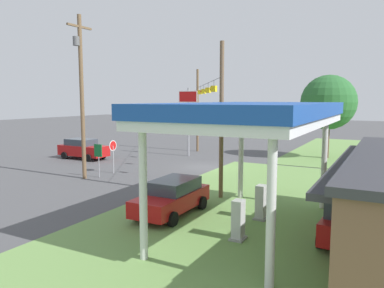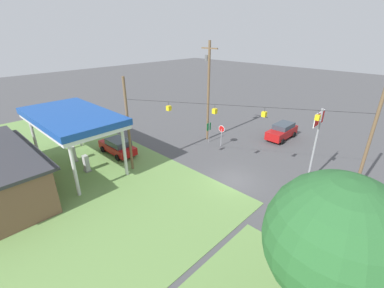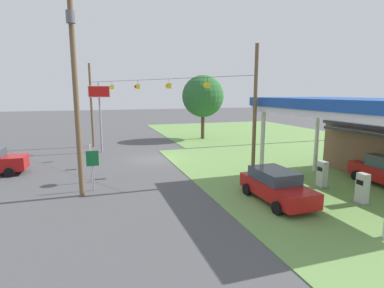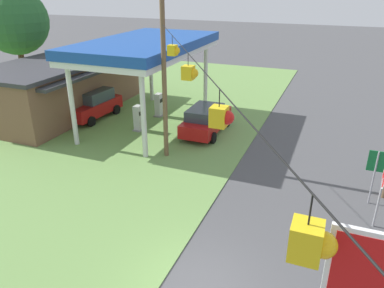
{
  "view_description": "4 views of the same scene",
  "coord_description": "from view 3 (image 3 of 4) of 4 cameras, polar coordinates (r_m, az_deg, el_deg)",
  "views": [
    {
      "loc": [
        27.32,
        13.35,
        5.58
      ],
      "look_at": [
        5.36,
        1.61,
        2.59
      ],
      "focal_mm": 35.0,
      "sensor_mm": 36.0,
      "label": 1
    },
    {
      "loc": [
        -10.83,
        16.61,
        12.16
      ],
      "look_at": [
        3.76,
        1.43,
        2.85
      ],
      "focal_mm": 24.0,
      "sensor_mm": 36.0,
      "label": 2
    },
    {
      "loc": [
        25.2,
        -4.76,
        5.73
      ],
      "look_at": [
        5.55,
        1.65,
        2.17
      ],
      "focal_mm": 28.0,
      "sensor_mm": 36.0,
      "label": 3
    },
    {
      "loc": [
        -8.24,
        -3.07,
        8.68
      ],
      "look_at": [
        6.08,
        2.65,
        1.94
      ],
      "focal_mm": 35.0,
      "sensor_mm": 36.0,
      "label": 4
    }
  ],
  "objects": [
    {
      "name": "ground_plane",
      "position": [
        26.28,
        -7.21,
        -2.91
      ],
      "size": [
        160.0,
        160.0,
        0.0
      ],
      "primitive_type": "plane",
      "color": "#4C4C4F"
    },
    {
      "name": "grass_verge_opposite_corner",
      "position": [
        46.49,
        8.61,
        2.59
      ],
      "size": [
        24.0,
        24.0,
        0.04
      ],
      "primitive_type": "cube",
      "color": "#6B934C",
      "rests_on": "ground"
    },
    {
      "name": "gas_station_canopy",
      "position": [
        18.26,
        27.43,
        6.12
      ],
      "size": [
        10.79,
        5.87,
        5.43
      ],
      "color": "silver",
      "rests_on": "ground"
    },
    {
      "name": "fuel_pump_near",
      "position": [
        19.9,
        23.53,
        -5.47
      ],
      "size": [
        0.71,
        0.56,
        1.64
      ],
      "color": "gray",
      "rests_on": "ground"
    },
    {
      "name": "fuel_pump_far",
      "position": [
        17.95,
        29.68,
        -7.56
      ],
      "size": [
        0.71,
        0.56,
        1.64
      ],
      "color": "gray",
      "rests_on": "ground"
    },
    {
      "name": "car_at_pumps_front",
      "position": [
        16.52,
        15.7,
        -7.63
      ],
      "size": [
        4.75,
        2.14,
        1.71
      ],
      "rotation": [
        0.0,
        0.0,
        0.01
      ],
      "color": "#AD1414",
      "rests_on": "ground"
    },
    {
      "name": "stop_sign_roadside",
      "position": [
        20.14,
        -18.76,
        -1.97
      ],
      "size": [
        0.8,
        0.08,
        2.5
      ],
      "rotation": [
        0.0,
        0.0,
        3.14
      ],
      "color": "#99999E",
      "rests_on": "ground"
    },
    {
      "name": "stop_sign_overhead",
      "position": [
        29.98,
        -17.19,
        7.36
      ],
      "size": [
        0.22,
        2.0,
        6.68
      ],
      "color": "gray",
      "rests_on": "ground"
    },
    {
      "name": "route_sign",
      "position": [
        18.44,
        -18.4,
        -3.33
      ],
      "size": [
        0.1,
        0.7,
        2.4
      ],
      "color": "gray",
      "rests_on": "ground"
    },
    {
      "name": "utility_pole_main",
      "position": [
        17.23,
        -21.38,
        10.86
      ],
      "size": [
        2.2,
        0.44,
        11.26
      ],
      "color": "brown",
      "rests_on": "ground"
    },
    {
      "name": "signal_span_gantry",
      "position": [
        25.67,
        -7.46,
        7.51
      ],
      "size": [
        16.72,
        10.24,
        8.73
      ],
      "color": "brown",
      "rests_on": "ground"
    },
    {
      "name": "tree_west_verge",
      "position": [
        37.16,
        2.09,
        9.06
      ],
      "size": [
        5.11,
        5.11,
        7.85
      ],
      "color": "#4C3828",
      "rests_on": "ground"
    }
  ]
}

